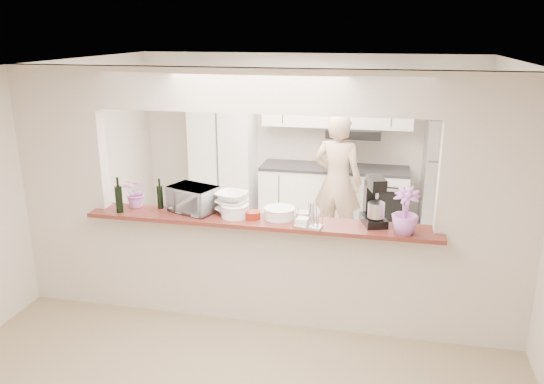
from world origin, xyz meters
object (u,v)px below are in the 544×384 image
(toaster_oven, at_px, (193,199))
(stand_mixer, at_px, (374,203))
(refrigerator, at_px, (451,180))
(person, at_px, (337,182))

(toaster_oven, relative_size, stand_mixer, 1.02)
(refrigerator, relative_size, toaster_oven, 3.68)
(person, bearing_deg, stand_mixer, 117.61)
(refrigerator, height_order, toaster_oven, refrigerator)
(refrigerator, xyz_separation_m, stand_mixer, (-0.99, -2.59, 0.44))
(toaster_oven, distance_m, person, 2.37)
(toaster_oven, xyz_separation_m, stand_mixer, (1.76, 0.01, 0.08))
(toaster_oven, bearing_deg, person, 77.52)
(toaster_oven, height_order, person, person)
(stand_mixer, relative_size, person, 0.25)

